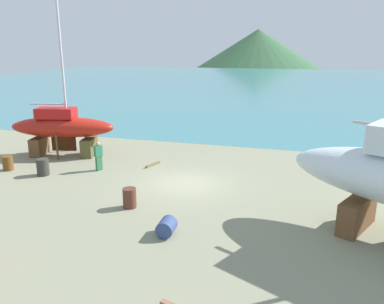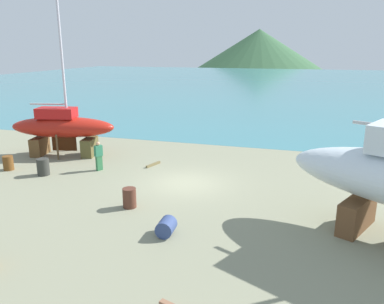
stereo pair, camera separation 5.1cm
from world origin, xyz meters
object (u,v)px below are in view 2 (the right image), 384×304
object	(u,v)px
barrel_ochre	(129,198)
barrel_tar_black	(43,167)
sailboat_large_starboard	(62,128)
barrel_tipped_right	(8,163)
barrel_blue_faded	(166,227)
worker	(99,156)

from	to	relation	value
barrel_ochre	barrel_tar_black	distance (m)	7.08
sailboat_large_starboard	barrel_ochre	size ratio (longest dim) A/B	11.23
sailboat_large_starboard	barrel_tipped_right	distance (m)	4.14
barrel_tipped_right	barrel_ochre	bearing A→B (deg)	-17.57
barrel_blue_faded	barrel_tar_black	bearing A→B (deg)	152.66
worker	barrel_tipped_right	bearing A→B (deg)	44.73
worker	barrel_ochre	size ratio (longest dim) A/B	1.92
sailboat_large_starboard	barrel_tipped_right	world-z (taller)	sailboat_large_starboard
barrel_tar_black	barrel_tipped_right	world-z (taller)	barrel_tar_black
worker	barrel_ochre	bearing A→B (deg)	161.34
sailboat_large_starboard	barrel_tipped_right	xyz separation A→B (m)	(-1.20, -3.71, -1.42)
barrel_blue_faded	worker	bearing A→B (deg)	135.74
barrel_blue_faded	barrel_tar_black	distance (m)	10.15
sailboat_large_starboard	barrel_blue_faded	bearing A→B (deg)	-52.47
sailboat_large_starboard	worker	bearing A→B (deg)	-42.96
sailboat_large_starboard	worker	size ratio (longest dim) A/B	5.85
barrel_tar_black	worker	bearing A→B (deg)	33.21
sailboat_large_starboard	worker	world-z (taller)	sailboat_large_starboard
barrel_tipped_right	barrel_blue_faded	bearing A→B (deg)	-22.79
barrel_blue_faded	barrel_tipped_right	world-z (taller)	barrel_tipped_right
barrel_ochre	barrel_tar_black	size ratio (longest dim) A/B	0.95
barrel_blue_faded	barrel_ochre	distance (m)	3.16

